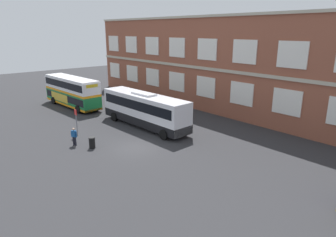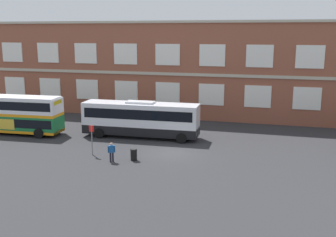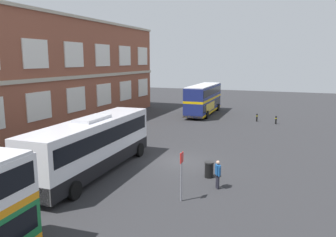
{
  "view_description": "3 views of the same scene",
  "coord_description": "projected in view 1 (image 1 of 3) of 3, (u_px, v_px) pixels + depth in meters",
  "views": [
    {
      "loc": [
        21.15,
        -14.5,
        10.3
      ],
      "look_at": [
        1.1,
        2.9,
        2.45
      ],
      "focal_mm": 32.1,
      "sensor_mm": 36.0,
      "label": 1
    },
    {
      "loc": [
        9.08,
        -34.03,
        10.81
      ],
      "look_at": [
        -0.55,
        0.72,
        2.99
      ],
      "focal_mm": 43.19,
      "sensor_mm": 36.0,
      "label": 2
    },
    {
      "loc": [
        -22.48,
        -8.0,
        7.5
      ],
      "look_at": [
        2.19,
        1.63,
        2.77
      ],
      "focal_mm": 35.41,
      "sensor_mm": 36.0,
      "label": 3
    }
  ],
  "objects": [
    {
      "name": "ground_plane",
      "position": [
        153.0,
        142.0,
        28.61
      ],
      "size": [
        120.0,
        120.0,
        0.0
      ],
      "primitive_type": "plane",
      "color": "#2B2B2D"
    },
    {
      "name": "brick_terminal_building",
      "position": [
        244.0,
        66.0,
        38.08
      ],
      "size": [
        54.98,
        8.19,
        12.06
      ],
      "color": "brown",
      "rests_on": "ground"
    },
    {
      "name": "double_decker_near",
      "position": [
        72.0,
        91.0,
        41.42
      ],
      "size": [
        11.14,
        3.36,
        4.07
      ],
      "color": "#197038",
      "rests_on": "ground"
    },
    {
      "name": "touring_coach",
      "position": [
        144.0,
        110.0,
        32.77
      ],
      "size": [
        12.09,
        3.22,
        3.8
      ],
      "color": "silver",
      "rests_on": "ground"
    },
    {
      "name": "waiting_passenger",
      "position": [
        74.0,
        136.0,
        27.6
      ],
      "size": [
        0.6,
        0.41,
        1.7
      ],
      "color": "black",
      "rests_on": "ground"
    },
    {
      "name": "bus_stand_flag",
      "position": [
        76.0,
        120.0,
        30.07
      ],
      "size": [
        0.44,
        0.1,
        2.7
      ],
      "color": "slate",
      "rests_on": "ground"
    },
    {
      "name": "station_litter_bin",
      "position": [
        92.0,
        143.0,
        27.12
      ],
      "size": [
        0.6,
        0.6,
        1.03
      ],
      "color": "black",
      "rests_on": "ground"
    }
  ]
}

